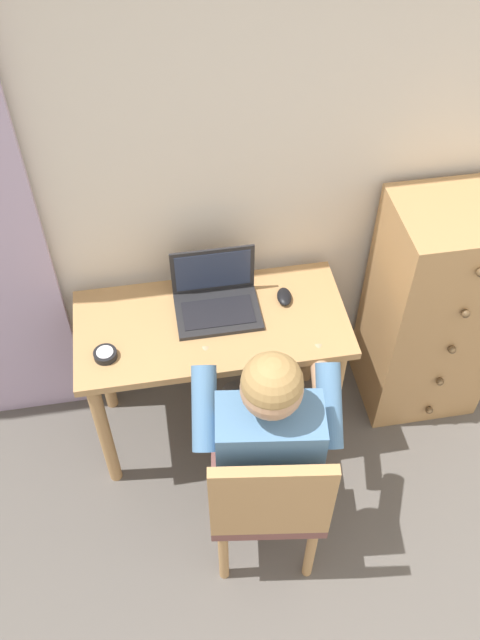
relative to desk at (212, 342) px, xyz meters
name	(u,v)px	position (x,y,z in m)	size (l,w,h in m)	color
wall_back	(280,160)	(0.33, 0.33, 0.63)	(4.80, 0.05, 2.50)	beige
desk	(212,342)	(0.00, 0.00, 0.00)	(1.10, 0.52, 0.75)	tan
dresser	(433,310)	(1.00, 0.06, -0.05)	(0.52, 0.46, 1.14)	tan
chair	(268,496)	(0.11, -0.67, -0.12)	(0.47, 0.45, 0.89)	brown
person_seated	(266,427)	(0.13, -0.48, 0.07)	(0.58, 0.62, 1.21)	#4C4C4C
laptop	(216,297)	(0.03, 0.08, 0.18)	(0.34, 0.25, 0.24)	#232326
computer_mouse	(284,297)	(0.31, 0.07, 0.15)	(0.06, 0.10, 0.03)	black
desk_clock	(105,354)	(-0.42, -0.11, 0.15)	(0.09, 0.09, 0.03)	black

